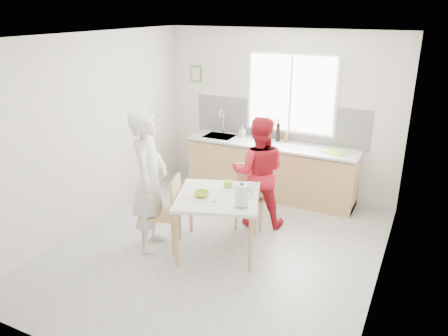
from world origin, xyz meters
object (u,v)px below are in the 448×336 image
Objects in this scene: chair_left at (166,210)px; person_white at (150,182)px; wine_bottle_a at (268,130)px; dining_table at (218,201)px; bowl_white at (243,187)px; chair_far at (250,192)px; wine_bottle_b at (278,132)px; milk_jug at (242,194)px; person_red at (258,172)px; bowl_green at (202,194)px.

person_white reaches higher than chair_left.
person_white reaches higher than wine_bottle_a.
dining_table is 0.41m from bowl_white.
wine_bottle_a is (-0.22, 1.25, 0.59)m from chair_far.
wine_bottle_b is at bearing -38.83° from person_white.
milk_jug reaches higher than chair_left.
wine_bottle_b is at bearing -4.30° from wine_bottle_a.
wine_bottle_a reaches higher than dining_table.
chair_left is 1.11× the size of chair_far.
dining_table is 0.90m from person_white.
person_white is 1.23m from milk_jug.
dining_table is 2.15m from wine_bottle_b.
person_red reaches higher than wine_bottle_a.
person_white is at bearing -105.39° from wine_bottle_a.
bowl_white is 0.55m from milk_jug.
wine_bottle_a is 0.19m from wine_bottle_b.
person_red is 5.68× the size of milk_jug.
chair_far is at bearing -56.32° from person_white.
chair_left reaches higher than chair_far.
chair_left reaches higher than dining_table.
wine_bottle_b is at bearing 89.21° from dining_table.
dining_table is 1.31× the size of chair_left.
chair_left is 1.42m from person_red.
chair_far is 0.65m from bowl_white.
person_red is (0.12, 0.03, 0.32)m from chair_far.
person_white reaches higher than bowl_white.
bowl_green is at bearing 84.00° from chair_left.
dining_table is at bearing -120.93° from bowl_white.
wine_bottle_a is at bearing 175.70° from wine_bottle_b.
milk_jug is (0.22, -1.07, 0.13)m from person_red.
chair_left is at bearing -141.45° from chair_far.
person_red is at bearing -6.69° from chair_far.
person_red is at bearing 92.32° from bowl_white.
person_red is at bearing 125.08° from chair_left.
wine_bottle_a is (0.01, 2.25, 0.27)m from bowl_green.
milk_jug reaches higher than dining_table.
dining_table is at bearing -90.00° from person_white.
dining_table is at bearing 59.74° from person_red.
wine_bottle_b reaches higher than dining_table.
bowl_green is 0.68× the size of milk_jug.
wine_bottle_a reaches higher than chair_far.
wine_bottle_b reaches higher than chair_left.
chair_left is at bearing -146.36° from bowl_white.
chair_left is 3.28× the size of wine_bottle_b.
chair_left is (-0.64, -0.22, -0.16)m from dining_table.
person_white reaches higher than chair_far.
chair_far is 1.19m from milk_jug.
wine_bottle_b is at bearing 95.49° from bowl_white.
wine_bottle_b is (0.67, 2.34, 0.53)m from chair_left.
milk_jug is 2.36m from wine_bottle_a.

